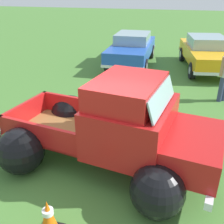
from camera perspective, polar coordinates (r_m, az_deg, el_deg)
name	(u,v)px	position (r m, az deg, el deg)	size (l,w,h in m)	color
ground_plane	(102,160)	(5.81, -2.25, -10.36)	(80.00, 80.00, 0.00)	#477A33
vintage_pickup_truck	(119,134)	(5.25, 1.43, -4.70)	(4.86, 3.32, 1.96)	black
show_car_0	(132,48)	(12.72, 4.38, 13.79)	(1.85, 4.47, 1.43)	black
show_car_1	(206,52)	(12.57, 19.83, 12.23)	(2.44, 4.60, 1.43)	black
lane_cone_0	(83,100)	(7.97, -6.29, 2.68)	(0.36, 0.36, 0.63)	black
lane_cone_1	(49,217)	(4.31, -13.65, -21.39)	(0.36, 0.36, 0.63)	black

